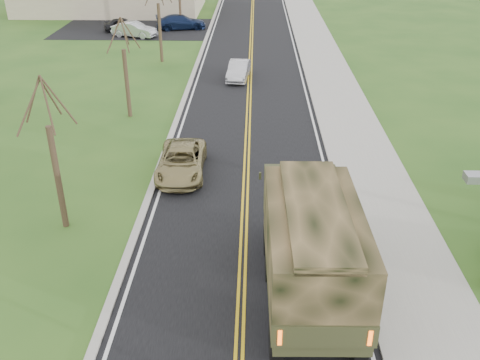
{
  "coord_description": "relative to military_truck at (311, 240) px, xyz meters",
  "views": [
    {
      "loc": [
        0.33,
        -7.55,
        11.37
      ],
      "look_at": [
        -0.17,
        10.62,
        1.8
      ],
      "focal_mm": 40.0,
      "sensor_mm": 36.0,
      "label": 1
    }
  ],
  "objects": [
    {
      "name": "curb_left",
      "position": [
        -6.26,
        33.94,
        -2.12
      ],
      "size": [
        0.3,
        120.0,
        0.1
      ],
      "primitive_type": "cube",
      "color": "#9E998E",
      "rests_on": "ground"
    },
    {
      "name": "sidewalk_right",
      "position": [
        3.79,
        33.94,
        -2.12
      ],
      "size": [
        3.2,
        120.0,
        0.1
      ],
      "primitive_type": "cube",
      "color": "#9E998E",
      "rests_on": "ground"
    },
    {
      "name": "road",
      "position": [
        -2.11,
        33.94,
        -2.16
      ],
      "size": [
        8.0,
        120.0,
        0.01
      ],
      "primitive_type": "cube",
      "color": "black",
      "rests_on": "ground"
    },
    {
      "name": "bare_tree_d",
      "position": [
        -9.11,
        39.94,
        0.38
      ],
      "size": [
        1.88,
        2.2,
        5.91
      ],
      "color": "#38281C",
      "rests_on": "ground"
    },
    {
      "name": "bare_tree_a",
      "position": [
        -9.11,
        3.94,
        0.46
      ],
      "size": [
        1.93,
        2.26,
        6.08
      ],
      "color": "#38281C",
      "rests_on": "ground"
    },
    {
      "name": "lot_car_dark",
      "position": [
        -14.53,
        38.79,
        -1.53
      ],
      "size": [
        4.04,
        2.69,
        1.28
      ],
      "primitive_type": "imported",
      "rotation": [
        0.0,
        0.0,
        1.92
      ],
      "color": "black",
      "rests_on": "ground"
    },
    {
      "name": "lot_car_silver",
      "position": [
        -12.98,
        36.33,
        -1.48
      ],
      "size": [
        4.42,
        2.63,
        1.38
      ],
      "primitive_type": "imported",
      "rotation": [
        0.0,
        0.0,
        1.27
      ],
      "color": "#BCBCC1",
      "rests_on": "ground"
    },
    {
      "name": "suv_champagne",
      "position": [
        -5.11,
        8.56,
        -1.53
      ],
      "size": [
        2.22,
        4.62,
        1.27
      ],
      "primitive_type": "imported",
      "rotation": [
        0.0,
        0.0,
        0.02
      ],
      "color": "#938553",
      "rests_on": "ground"
    },
    {
      "name": "sedan_silver",
      "position": [
        -2.91,
        23.48,
        -1.54
      ],
      "size": [
        1.7,
        3.96,
        1.27
      ],
      "primitive_type": "imported",
      "rotation": [
        0.0,
        0.0,
        -0.09
      ],
      "color": "#B4B3B9",
      "rests_on": "ground"
    },
    {
      "name": "bare_tree_c",
      "position": [
        -9.11,
        27.94,
        0.61
      ],
      "size": [
        2.04,
        2.39,
        6.42
      ],
      "color": "#38281C",
      "rests_on": "ground"
    },
    {
      "name": "lot_car_navy",
      "position": [
        -9.08,
        39.82,
        -1.47
      ],
      "size": [
        5.12,
        2.91,
        1.4
      ],
      "primitive_type": "imported",
      "rotation": [
        0.0,
        0.0,
        1.78
      ],
      "color": "#111D3E",
      "rests_on": "ground"
    },
    {
      "name": "bare_tree_b",
      "position": [
        -9.11,
        15.94,
        0.31
      ],
      "size": [
        1.83,
        2.14,
        5.73
      ],
      "color": "#38281C",
      "rests_on": "ground"
    },
    {
      "name": "curb_right",
      "position": [
        2.04,
        33.94,
        -2.11
      ],
      "size": [
        0.3,
        120.0,
        0.12
      ],
      "primitive_type": "cube",
      "color": "#9E998E",
      "rests_on": "ground"
    },
    {
      "name": "military_truck",
      "position": [
        0.0,
        0.0,
        0.0
      ],
      "size": [
        2.8,
        7.66,
        3.79
      ],
      "rotation": [
        0.0,
        0.0,
        0.02
      ],
      "color": "black",
      "rests_on": "ground"
    }
  ]
}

